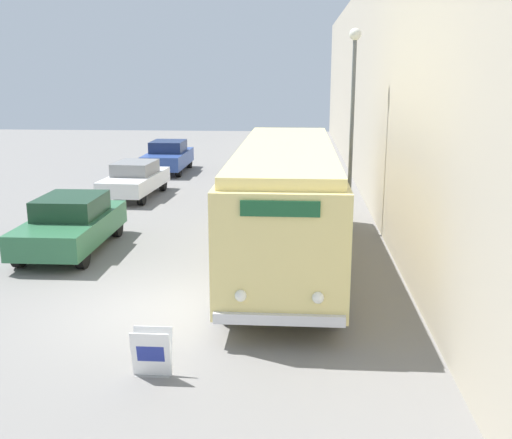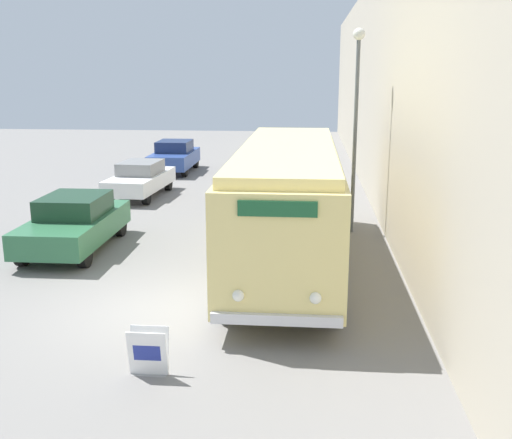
% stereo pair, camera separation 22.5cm
% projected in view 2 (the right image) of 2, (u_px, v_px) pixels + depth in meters
% --- Properties ---
extents(ground_plane, '(80.00, 80.00, 0.00)m').
position_uv_depth(ground_plane, '(157.00, 311.00, 12.79)').
color(ground_plane, slate).
extents(building_wall_right, '(0.30, 60.00, 8.65)m').
position_uv_depth(building_wall_right, '(384.00, 91.00, 20.94)').
color(building_wall_right, '#B2A893').
rests_on(building_wall_right, ground_plane).
extents(vintage_bus, '(2.53, 10.38, 3.15)m').
position_uv_depth(vintage_bus, '(288.00, 198.00, 15.54)').
color(vintage_bus, black).
rests_on(vintage_bus, ground_plane).
extents(sign_board, '(0.66, 0.31, 0.82)m').
position_uv_depth(sign_board, '(148.00, 353.00, 10.01)').
color(sign_board, gray).
rests_on(sign_board, ground_plane).
extents(streetlamp, '(0.36, 0.36, 6.23)m').
position_uv_depth(streetlamp, '(356.00, 103.00, 18.12)').
color(streetlamp, '#595E60').
rests_on(streetlamp, ground_plane).
extents(parked_car_near, '(1.98, 4.52, 1.56)m').
position_uv_depth(parked_car_near, '(75.00, 223.00, 17.05)').
color(parked_car_near, black).
rests_on(parked_car_near, ground_plane).
extents(parked_car_mid, '(2.00, 4.40, 1.43)m').
position_uv_depth(parked_car_mid, '(140.00, 179.00, 24.37)').
color(parked_car_mid, black).
rests_on(parked_car_mid, ground_plane).
extents(parked_car_far, '(1.90, 4.28, 1.58)m').
position_uv_depth(parked_car_far, '(174.00, 156.00, 30.38)').
color(parked_car_far, black).
rests_on(parked_car_far, ground_plane).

